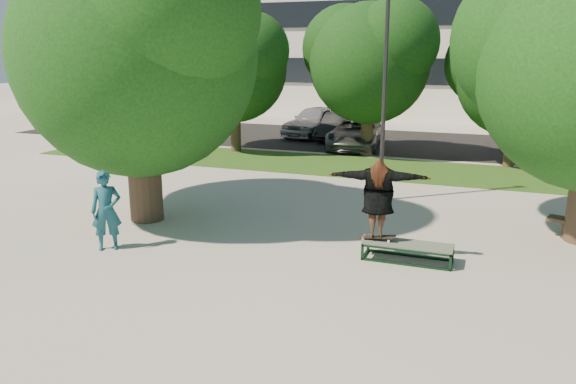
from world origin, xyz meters
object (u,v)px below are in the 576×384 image
at_px(bystander, 106,211).
at_px(car_dark, 338,126).
at_px(car_silver_a, 316,121).
at_px(car_grey, 355,134).
at_px(car_silver_b, 527,133).
at_px(tree_left, 135,41).
at_px(grind_box, 407,252).
at_px(lamppost, 385,90).

height_order(bystander, car_dark, bystander).
xyz_separation_m(car_silver_a, car_grey, (2.77, -2.86, -0.13)).
height_order(bystander, car_silver_b, bystander).
bearing_deg(tree_left, grind_box, -6.08).
distance_m(tree_left, car_silver_b, 18.51).
distance_m(car_silver_a, car_silver_b, 9.91).
height_order(car_silver_a, car_dark, car_silver_a).
relative_size(car_silver_a, car_dark, 1.17).
xyz_separation_m(car_dark, car_silver_b, (8.54, 0.68, 0.00)).
height_order(grind_box, car_dark, car_dark).
distance_m(bystander, car_grey, 14.90).
bearing_deg(lamppost, bystander, -127.19).
height_order(lamppost, car_silver_a, lamppost).
distance_m(lamppost, bystander, 8.09).
distance_m(bystander, car_silver_b, 19.82).
bearing_deg(car_silver_a, lamppost, -52.57).
distance_m(bystander, car_dark, 17.01).
height_order(grind_box, bystander, bystander).
xyz_separation_m(grind_box, car_silver_b, (2.75, 16.13, 0.45)).
relative_size(grind_box, car_grey, 0.39).
relative_size(car_dark, car_grey, 0.83).
bearing_deg(car_silver_a, bystander, -75.72).
bearing_deg(grind_box, car_silver_b, 80.33).
relative_size(tree_left, grind_box, 3.95).
distance_m(grind_box, car_silver_a, 17.62).
xyz_separation_m(lamppost, car_silver_b, (4.25, 11.50, -2.51)).
height_order(grind_box, car_silver_a, car_silver_a).
height_order(bystander, car_silver_a, bystander).
relative_size(tree_left, car_dark, 1.84).
bearing_deg(tree_left, car_silver_a, 91.37).
height_order(tree_left, car_silver_b, tree_left).
relative_size(grind_box, car_silver_b, 0.41).
relative_size(bystander, car_dark, 0.45).
xyz_separation_m(car_grey, car_silver_b, (7.13, 2.90, -0.01)).
bearing_deg(lamppost, tree_left, -143.58).
height_order(car_silver_a, car_grey, car_silver_a).
bearing_deg(car_grey, bystander, -104.01).
xyz_separation_m(car_silver_a, car_silver_b, (9.91, 0.04, -0.13)).
bearing_deg(car_silver_a, car_silver_b, 11.37).
bearing_deg(car_silver_b, car_silver_a, 171.84).
relative_size(car_dark, car_silver_b, 0.88).
xyz_separation_m(lamppost, bystander, (-4.69, -6.19, -2.28)).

